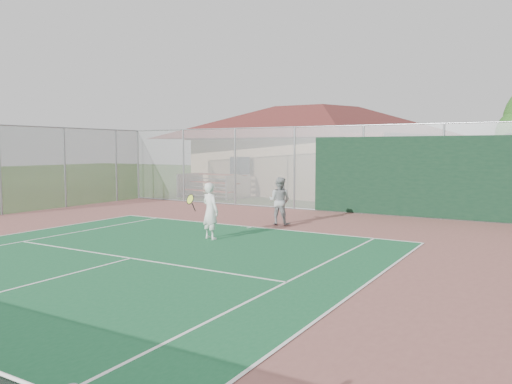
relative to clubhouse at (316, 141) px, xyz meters
The scene contains 6 objects.
back_fence 9.85m from the clubhouse, 54.76° to the right, with size 20.08×0.11×3.53m.
side_fence_left 14.09m from the clubhouse, 117.52° to the right, with size 0.08×9.00×3.50m.
clubhouse is the anchor object (origin of this frame).
bleachers 6.91m from the clubhouse, 123.06° to the right, with size 3.40×2.20×1.24m.
player_white_front 16.12m from the clubhouse, 76.86° to the right, with size 1.01×0.74×1.61m.
player_grey_back 12.98m from the clubhouse, 71.56° to the right, with size 0.84×0.68×1.61m.
Camera 1 is at (8.44, -2.00, 2.59)m, focal length 35.00 mm.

